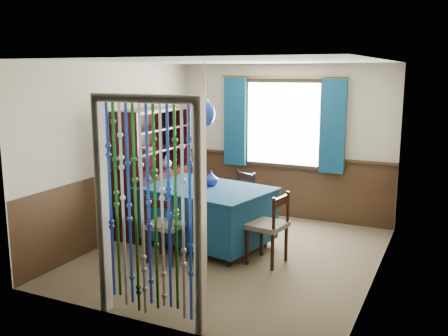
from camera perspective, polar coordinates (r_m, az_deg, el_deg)
The scene contains 22 objects.
floor at distance 6.68m, azimuth 1.07°, elevation -9.88°, with size 4.00×4.00×0.00m, color brown.
ceiling at distance 6.24m, azimuth 1.16°, elevation 12.11°, with size 4.00×4.00×0.00m, color silver.
wall_back at distance 8.18m, azimuth 6.83°, elevation 2.99°, with size 3.60×3.60×0.00m, color #B9B097.
wall_front at distance 4.63m, azimuth -9.05°, elevation -3.26°, with size 3.60×3.60×0.00m, color #B9B097.
wall_left at distance 7.25m, azimuth -12.00°, elevation 1.80°, with size 4.00×4.00×0.00m, color #B9B097.
wall_right at distance 5.86m, azimuth 17.42°, elevation -0.62°, with size 4.00×4.00×0.00m, color #B9B097.
wainscot_back at distance 8.31m, azimuth 6.68°, elevation -2.15°, with size 3.60×3.60×0.00m, color #382415.
wainscot_front at distance 4.87m, azimuth -8.68°, elevation -11.80°, with size 3.60×3.60×0.00m, color #382415.
wainscot_left at distance 7.39m, azimuth -11.68°, elevation -3.95°, with size 4.00×4.00×0.00m, color #382415.
wainscot_right at distance 6.05m, azimuth 16.87°, elevation -7.59°, with size 4.00×4.00×0.00m, color #382415.
window at distance 8.10m, azimuth 6.77°, elevation 5.05°, with size 1.32×0.12×1.42m, color black.
doorway at distance 4.73m, azimuth -8.57°, elevation -5.46°, with size 1.16×0.12×2.18m, color silver, non-canonical shape.
dining_table at distance 6.89m, azimuth -2.09°, elevation -5.07°, with size 1.91×1.49×0.83m.
chair_near at distance 6.35m, azimuth -6.84°, elevation -6.60°, with size 0.44×0.42×0.88m.
chair_far at distance 7.47m, azimuth 1.61°, elevation -3.72°, with size 0.59×0.58×0.91m.
chair_left at distance 7.52m, azimuth -7.75°, elevation -3.93°, with size 0.42×0.44×0.86m.
chair_right at distance 6.27m, azimuth 5.21°, elevation -6.64°, with size 0.49×0.51×0.91m.
sideboard at distance 7.60m, azimuth -8.06°, elevation -2.41°, with size 0.49×1.41×1.84m.
pendant_lamp at distance 6.64m, azimuth -2.17°, elevation 6.26°, with size 0.27×0.27×0.84m.
vase_table at distance 6.88m, azimuth -1.49°, elevation -1.24°, with size 0.18×0.18×0.19m, color navy.
bowl_shelf at distance 7.27m, azimuth -8.74°, elevation 2.19°, with size 0.20×0.20×0.05m, color beige.
vase_sideboard at distance 7.72m, azimuth -6.64°, elevation 0.80°, with size 0.20×0.20×0.20m, color beige.
Camera 1 is at (2.54, -5.70, 2.38)m, focal length 40.00 mm.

